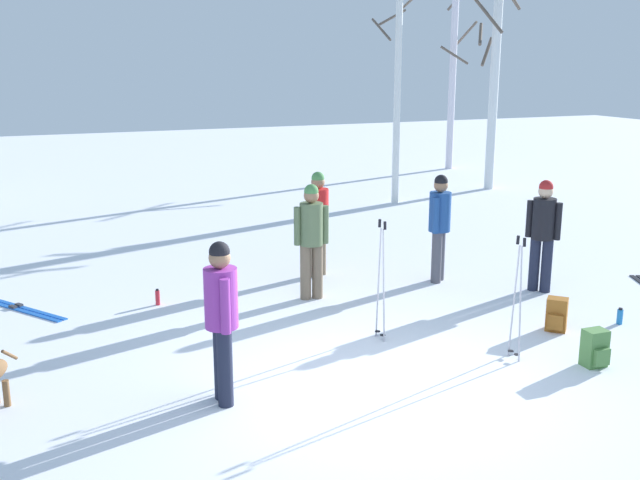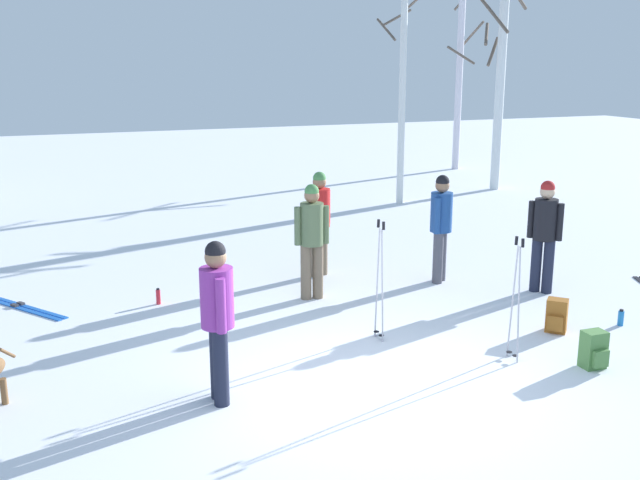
{
  "view_description": "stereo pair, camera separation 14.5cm",
  "coord_description": "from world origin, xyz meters",
  "px_view_note": "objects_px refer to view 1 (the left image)",
  "views": [
    {
      "loc": [
        -3.36,
        -6.63,
        3.48
      ],
      "look_at": [
        0.44,
        2.69,
        1.0
      ],
      "focal_mm": 41.73,
      "sensor_mm": 36.0,
      "label": 1
    },
    {
      "loc": [
        -3.23,
        -6.69,
        3.48
      ],
      "look_at": [
        0.44,
        2.69,
        1.0
      ],
      "focal_mm": 41.73,
      "sensor_mm": 36.0,
      "label": 2
    }
  ],
  "objects_px": {
    "ski_poles_1": "(518,295)",
    "backpack_0": "(557,315)",
    "person_1": "(440,221)",
    "ski_poles_0": "(381,277)",
    "person_3": "(221,312)",
    "birch_tree_2": "(398,81)",
    "person_0": "(543,228)",
    "backpack_1": "(595,349)",
    "person_4": "(311,234)",
    "birch_tree_4": "(453,78)",
    "ski_pair_lying_0": "(18,308)",
    "water_bottle_1": "(620,316)",
    "birch_tree_3": "(494,82)",
    "person_2": "(318,217)",
    "water_bottle_0": "(158,297)"
  },
  "relations": [
    {
      "from": "ski_poles_1",
      "to": "backpack_0",
      "type": "relative_size",
      "value": 3.38
    },
    {
      "from": "person_1",
      "to": "ski_poles_0",
      "type": "xyz_separation_m",
      "value": [
        -1.98,
        -1.9,
        -0.16
      ]
    },
    {
      "from": "person_3",
      "to": "birch_tree_2",
      "type": "xyz_separation_m",
      "value": [
        6.73,
        8.99,
        1.95
      ]
    },
    {
      "from": "person_0",
      "to": "backpack_1",
      "type": "distance_m",
      "value": 2.96
    },
    {
      "from": "backpack_0",
      "to": "ski_poles_1",
      "type": "bearing_deg",
      "value": -152.41
    },
    {
      "from": "person_4",
      "to": "birch_tree_4",
      "type": "bearing_deg",
      "value": 49.91
    },
    {
      "from": "person_1",
      "to": "backpack_1",
      "type": "xyz_separation_m",
      "value": [
        -0.07,
        -3.61,
        -0.77
      ]
    },
    {
      "from": "ski_pair_lying_0",
      "to": "water_bottle_1",
      "type": "relative_size",
      "value": 7.52
    },
    {
      "from": "person_3",
      "to": "ski_pair_lying_0",
      "type": "bearing_deg",
      "value": 116.14
    },
    {
      "from": "birch_tree_3",
      "to": "ski_poles_1",
      "type": "bearing_deg",
      "value": -123.14
    },
    {
      "from": "backpack_0",
      "to": "person_2",
      "type": "bearing_deg",
      "value": 118.75
    },
    {
      "from": "ski_poles_0",
      "to": "birch_tree_4",
      "type": "bearing_deg",
      "value": 54.97
    },
    {
      "from": "person_0",
      "to": "person_4",
      "type": "bearing_deg",
      "value": 163.75
    },
    {
      "from": "ski_poles_1",
      "to": "ski_pair_lying_0",
      "type": "bearing_deg",
      "value": 142.52
    },
    {
      "from": "ski_poles_1",
      "to": "water_bottle_0",
      "type": "height_order",
      "value": "ski_poles_1"
    },
    {
      "from": "ski_poles_0",
      "to": "backpack_1",
      "type": "distance_m",
      "value": 2.63
    },
    {
      "from": "person_4",
      "to": "birch_tree_4",
      "type": "height_order",
      "value": "birch_tree_4"
    },
    {
      "from": "person_4",
      "to": "birch_tree_3",
      "type": "relative_size",
      "value": 0.32
    },
    {
      "from": "person_3",
      "to": "ski_poles_1",
      "type": "bearing_deg",
      "value": -3.1
    },
    {
      "from": "ski_poles_1",
      "to": "backpack_0",
      "type": "bearing_deg",
      "value": 27.59
    },
    {
      "from": "birch_tree_2",
      "to": "person_4",
      "type": "bearing_deg",
      "value": -126.92
    },
    {
      "from": "water_bottle_0",
      "to": "person_0",
      "type": "bearing_deg",
      "value": -15.54
    },
    {
      "from": "person_3",
      "to": "backpack_0",
      "type": "height_order",
      "value": "person_3"
    },
    {
      "from": "backpack_0",
      "to": "backpack_1",
      "type": "bearing_deg",
      "value": -107.86
    },
    {
      "from": "ski_poles_1",
      "to": "person_3",
      "type": "bearing_deg",
      "value": 176.9
    },
    {
      "from": "birch_tree_2",
      "to": "ski_poles_1",
      "type": "bearing_deg",
      "value": -109.45
    },
    {
      "from": "water_bottle_1",
      "to": "birch_tree_2",
      "type": "xyz_separation_m",
      "value": [
        1.21,
        8.75,
        2.83
      ]
    },
    {
      "from": "water_bottle_0",
      "to": "ski_pair_lying_0",
      "type": "bearing_deg",
      "value": 162.34
    },
    {
      "from": "ski_poles_0",
      "to": "birch_tree_4",
      "type": "distance_m",
      "value": 15.4
    },
    {
      "from": "birch_tree_3",
      "to": "water_bottle_0",
      "type": "bearing_deg",
      "value": -147.47
    },
    {
      "from": "person_1",
      "to": "backpack_0",
      "type": "relative_size",
      "value": 3.9
    },
    {
      "from": "person_2",
      "to": "birch_tree_3",
      "type": "distance_m",
      "value": 9.66
    },
    {
      "from": "ski_poles_1",
      "to": "backpack_0",
      "type": "xyz_separation_m",
      "value": [
        1.08,
        0.56,
        -0.58
      ]
    },
    {
      "from": "person_4",
      "to": "water_bottle_1",
      "type": "distance_m",
      "value": 4.37
    },
    {
      "from": "person_4",
      "to": "water_bottle_1",
      "type": "bearing_deg",
      "value": -36.96
    },
    {
      "from": "water_bottle_0",
      "to": "birch_tree_3",
      "type": "relative_size",
      "value": 0.04
    },
    {
      "from": "person_3",
      "to": "ski_poles_1",
      "type": "relative_size",
      "value": 1.15
    },
    {
      "from": "person_3",
      "to": "person_4",
      "type": "xyz_separation_m",
      "value": [
        2.09,
        2.83,
        0.0
      ]
    },
    {
      "from": "person_2",
      "to": "person_3",
      "type": "distance_m",
      "value": 4.7
    },
    {
      "from": "backpack_1",
      "to": "person_0",
      "type": "bearing_deg",
      "value": 64.23
    },
    {
      "from": "birch_tree_3",
      "to": "birch_tree_2",
      "type": "bearing_deg",
      "value": -165.84
    },
    {
      "from": "birch_tree_2",
      "to": "person_2",
      "type": "bearing_deg",
      "value": -128.79
    },
    {
      "from": "person_4",
      "to": "ski_poles_1",
      "type": "bearing_deg",
      "value": -65.22
    },
    {
      "from": "ski_poles_0",
      "to": "water_bottle_1",
      "type": "height_order",
      "value": "ski_poles_0"
    },
    {
      "from": "ski_poles_0",
      "to": "backpack_1",
      "type": "height_order",
      "value": "ski_poles_0"
    },
    {
      "from": "person_0",
      "to": "person_3",
      "type": "relative_size",
      "value": 1.0
    },
    {
      "from": "person_0",
      "to": "person_1",
      "type": "height_order",
      "value": "same"
    },
    {
      "from": "backpack_1",
      "to": "backpack_0",
      "type": "bearing_deg",
      "value": 72.14
    },
    {
      "from": "ski_pair_lying_0",
      "to": "birch_tree_2",
      "type": "height_order",
      "value": "birch_tree_2"
    },
    {
      "from": "person_4",
      "to": "water_bottle_0",
      "type": "relative_size",
      "value": 7.17
    }
  ]
}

